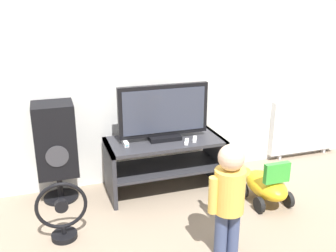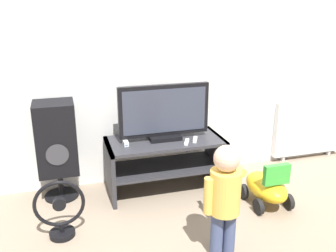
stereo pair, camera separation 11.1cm
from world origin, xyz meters
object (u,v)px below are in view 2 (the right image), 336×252
object	(u,v)px
remote_secondary	(187,142)
floor_fan	(60,212)
speaker_tower	(56,140)
child	(225,192)
radiator	(309,127)
ride_on_toy	(267,187)
remote_primary	(195,139)
television	(164,113)
game_console	(125,142)

from	to	relation	value
remote_secondary	floor_fan	world-z (taller)	remote_secondary
speaker_tower	floor_fan	size ratio (longest dim) A/B	1.92
child	radiator	bearing A→B (deg)	38.57
child	speaker_tower	world-z (taller)	speaker_tower
child	speaker_tower	distance (m)	1.61
ride_on_toy	speaker_tower	bearing A→B (deg)	159.40
remote_primary	radiator	size ratio (longest dim) A/B	0.15
television	remote_primary	size ratio (longest dim) A/B	6.40
television	game_console	world-z (taller)	television
television	speaker_tower	size ratio (longest dim) A/B	0.93
television	game_console	distance (m)	0.44
floor_fan	remote_primary	bearing A→B (deg)	18.47
television	radiator	world-z (taller)	television
game_console	remote_secondary	xyz separation A→B (m)	(0.54, -0.14, -0.01)
television	ride_on_toy	xyz separation A→B (m)	(0.79, -0.56, -0.59)
game_console	remote_primary	xyz separation A→B (m)	(0.64, -0.10, -0.01)
television	radiator	bearing A→B (deg)	7.70
remote_secondary	speaker_tower	world-z (taller)	speaker_tower
ride_on_toy	radiator	xyz separation A→B (m)	(1.00, 0.80, 0.20)
remote_secondary	remote_primary	bearing A→B (deg)	22.07
child	floor_fan	bearing A→B (deg)	153.93
speaker_tower	ride_on_toy	size ratio (longest dim) A/B	1.79
remote_primary	child	world-z (taller)	child
speaker_tower	floor_fan	bearing A→B (deg)	-91.01
remote_primary	game_console	bearing A→B (deg)	171.30
speaker_tower	floor_fan	distance (m)	0.73
remote_primary	speaker_tower	world-z (taller)	speaker_tower
remote_secondary	child	distance (m)	0.92
remote_primary	ride_on_toy	world-z (taller)	remote_primary
remote_secondary	speaker_tower	bearing A→B (deg)	166.80
game_console	television	bearing A→B (deg)	4.47
ride_on_toy	floor_fan	bearing A→B (deg)	179.44
remote_primary	ride_on_toy	xyz separation A→B (m)	(0.53, -0.43, -0.35)
radiator	floor_fan	bearing A→B (deg)	-164.19
child	remote_secondary	bearing A→B (deg)	87.38
television	child	bearing A→B (deg)	-83.46
floor_fan	radiator	bearing A→B (deg)	15.81
television	floor_fan	xyz separation A→B (m)	(-0.98, -0.54, -0.55)
speaker_tower	radiator	distance (m)	2.76
game_console	speaker_tower	xyz separation A→B (m)	(-0.59, 0.13, 0.04)
child	speaker_tower	xyz separation A→B (m)	(-1.09, 1.18, 0.07)
speaker_tower	radiator	bearing A→B (deg)	2.91
remote_primary	radiator	world-z (taller)	radiator
television	remote_secondary	world-z (taller)	television
remote_primary	floor_fan	world-z (taller)	remote_primary
game_console	radiator	bearing A→B (deg)	7.14
game_console	speaker_tower	distance (m)	0.61
remote_primary	child	xyz separation A→B (m)	(-0.14, -0.95, -0.02)
television	remote_primary	distance (m)	0.38
game_console	remote_secondary	bearing A→B (deg)	-14.12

